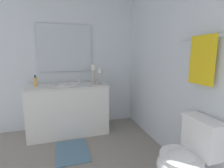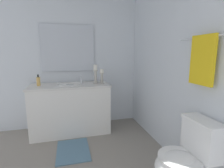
# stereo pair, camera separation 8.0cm
# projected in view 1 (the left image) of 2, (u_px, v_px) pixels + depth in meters

# --- Properties ---
(floor) EXTENTS (2.44, 2.70, 0.02)m
(floor) POSITION_uv_depth(u_px,v_px,m) (68.00, 166.00, 2.04)
(floor) COLOR gray
(floor) RESTS_ON ground
(wall_back) EXTENTS (2.44, 0.04, 2.45)m
(wall_back) POSITION_uv_depth(u_px,v_px,m) (169.00, 62.00, 2.21)
(wall_back) COLOR silver
(wall_back) RESTS_ON ground
(wall_left) EXTENTS (0.04, 2.70, 2.45)m
(wall_left) POSITION_uv_depth(u_px,v_px,m) (62.00, 60.00, 2.97)
(wall_left) COLOR silver
(wall_left) RESTS_ON ground
(vanity_cabinet) EXTENTS (0.58, 1.31, 0.83)m
(vanity_cabinet) POSITION_uv_depth(u_px,v_px,m) (69.00, 109.00, 2.83)
(vanity_cabinet) COLOR white
(vanity_cabinet) RESTS_ON ground
(sink_basin) EXTENTS (0.40, 0.40, 0.24)m
(sink_basin) POSITION_uv_depth(u_px,v_px,m) (68.00, 87.00, 2.76)
(sink_basin) COLOR white
(sink_basin) RESTS_ON vanity_cabinet
(mirror) EXTENTS (0.02, 0.91, 0.81)m
(mirror) POSITION_uv_depth(u_px,v_px,m) (65.00, 48.00, 2.91)
(mirror) COLOR silver
(candle_holder_tall) EXTENTS (0.09, 0.09, 0.25)m
(candle_holder_tall) POSITION_uv_depth(u_px,v_px,m) (100.00, 76.00, 2.83)
(candle_holder_tall) COLOR #B7B2A5
(candle_holder_tall) RESTS_ON vanity_cabinet
(candle_holder_short) EXTENTS (0.09, 0.09, 0.33)m
(candle_holder_short) POSITION_uv_depth(u_px,v_px,m) (93.00, 74.00, 2.83)
(candle_holder_short) COLOR #B7B2A5
(candle_holder_short) RESTS_ON vanity_cabinet
(soap_bottle) EXTENTS (0.06, 0.06, 0.18)m
(soap_bottle) POSITION_uv_depth(u_px,v_px,m) (35.00, 82.00, 2.63)
(soap_bottle) COLOR #E5B259
(soap_bottle) RESTS_ON vanity_cabinet
(toilet) EXTENTS (0.39, 0.54, 0.75)m
(toilet) POSITION_uv_depth(u_px,v_px,m) (187.00, 159.00, 1.57)
(toilet) COLOR white
(toilet) RESTS_ON ground
(towel_bar) EXTENTS (0.70, 0.02, 0.02)m
(towel_bar) POSITION_uv_depth(u_px,v_px,m) (206.00, 37.00, 1.56)
(towel_bar) COLOR silver
(towel_near_vanity) EXTENTS (0.28, 0.03, 0.47)m
(towel_near_vanity) POSITION_uv_depth(u_px,v_px,m) (202.00, 60.00, 1.59)
(towel_near_vanity) COLOR yellow
(towel_near_vanity) RESTS_ON towel_bar
(bath_mat) EXTENTS (0.60, 0.44, 0.02)m
(bath_mat) POSITION_uv_depth(u_px,v_px,m) (72.00, 151.00, 2.31)
(bath_mat) COLOR slate
(bath_mat) RESTS_ON ground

